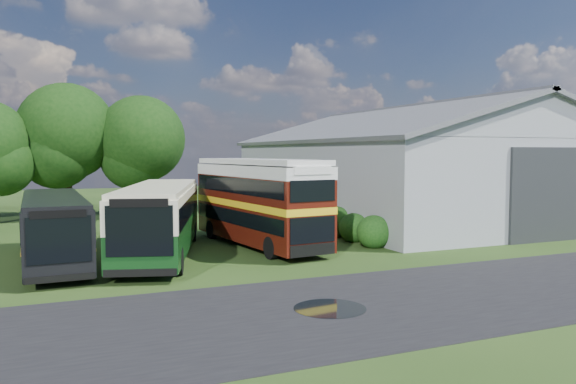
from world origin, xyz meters
name	(u,v)px	position (x,y,z in m)	size (l,w,h in m)	color
ground	(329,283)	(0.00, 0.00, 0.00)	(120.00, 120.00, 0.00)	#1B3310
asphalt_road	(450,294)	(3.00, -3.00, 0.00)	(60.00, 8.00, 0.02)	black
puddle	(330,309)	(-1.50, -3.00, 0.00)	(2.20, 2.20, 0.01)	black
storage_shed	(413,160)	(15.00, 15.98, 4.17)	(18.80, 24.80, 8.15)	gray
tree_mid	(67,132)	(-8.00, 24.80, 6.18)	(6.80, 6.80, 9.60)	black
tree_right_a	(141,139)	(-3.00, 23.80, 5.69)	(6.26, 6.26, 8.83)	black
shrub_front	(374,247)	(5.60, 6.00, 0.00)	(1.70, 1.70, 1.70)	#194714
shrub_mid	(354,242)	(5.60, 8.00, 0.00)	(1.60, 1.60, 1.60)	#194714
shrub_back	(336,236)	(5.60, 10.00, 0.00)	(1.80, 1.80, 1.80)	#194714
bus_green_single	(160,218)	(-4.60, 7.82, 1.73)	(6.07, 12.04, 3.24)	black
bus_maroon_double	(259,203)	(0.48, 8.67, 2.19)	(3.80, 10.46, 4.40)	black
bus_dark_single	(54,228)	(-9.08, 7.86, 1.54)	(2.70, 10.53, 2.89)	black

